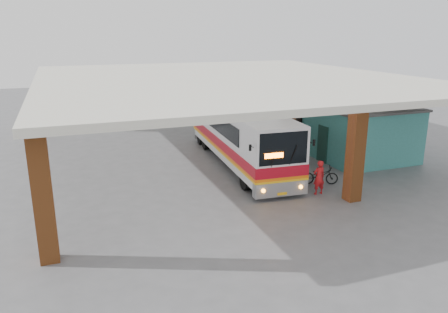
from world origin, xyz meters
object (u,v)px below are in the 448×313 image
object	(u,v)px
motorcycle	(320,175)
pedestrian	(319,177)
red_chair	(270,134)
coach_bus	(239,134)

from	to	relation	value
motorcycle	pedestrian	bearing A→B (deg)	166.44
red_chair	pedestrian	bearing A→B (deg)	-105.23
coach_bus	pedestrian	xyz separation A→B (m)	(1.56, -5.73, -0.93)
pedestrian	red_chair	xyz separation A→B (m)	(2.72, 10.48, -0.47)
motorcycle	red_chair	world-z (taller)	motorcycle
pedestrian	red_chair	bearing A→B (deg)	-105.50
pedestrian	red_chair	world-z (taller)	pedestrian
motorcycle	red_chair	distance (m)	9.54
coach_bus	pedestrian	world-z (taller)	coach_bus
motorcycle	coach_bus	bearing A→B (deg)	48.76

